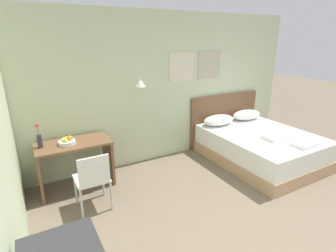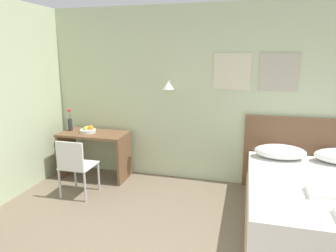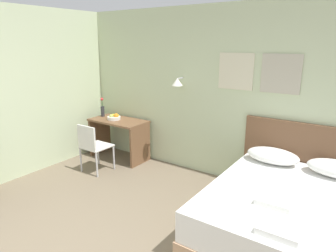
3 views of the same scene
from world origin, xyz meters
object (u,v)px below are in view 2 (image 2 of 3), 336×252
pillow_left (280,152)px  folded_towel_near_foot (325,193)px  desk_chair (75,164)px  headboard (306,155)px  bed (320,207)px  fruit_bowl (88,130)px  flower_vase (70,122)px  desk (94,147)px

pillow_left → folded_towel_near_foot: pillow_left is taller
pillow_left → desk_chair: desk_chair is taller
headboard → pillow_left: size_ratio=2.53×
bed → folded_towel_near_foot: folded_towel_near_foot is taller
fruit_bowl → flower_vase: 0.36m
bed → folded_towel_near_foot: bearing=-98.6°
desk_chair → flower_vase: flower_vase is taller
flower_vase → headboard: bearing=4.2°
bed → desk: desk is taller
folded_towel_near_foot → bed: bearing=81.4°
folded_towel_near_foot → flower_vase: size_ratio=0.94×
folded_towel_near_foot → desk_chair: size_ratio=0.41×
bed → pillow_left: (-0.38, 0.76, 0.38)m
headboard → flower_vase: size_ratio=4.74×
bed → pillow_left: bearing=116.5°
desk → flower_vase: 0.57m
desk → fruit_bowl: (-0.08, -0.02, 0.27)m
pillow_left → folded_towel_near_foot: bearing=-72.5°
flower_vase → pillow_left: bearing=-0.2°
pillow_left → desk: size_ratio=0.64×
headboard → fruit_bowl: size_ratio=7.16×
headboard → pillow_left: bearing=-144.3°
pillow_left → flower_vase: flower_vase is taller
bed → desk_chair: 3.08m
folded_towel_near_foot → desk: (-3.12, 1.04, -0.08)m
pillow_left → flower_vase: size_ratio=1.88×
headboard → pillow_left: headboard is taller
headboard → fruit_bowl: bearing=-174.5°
desk_chair → bed: bearing=-0.4°
bed → fruit_bowl: bearing=167.4°
fruit_bowl → bed: bearing=-12.6°
bed → folded_towel_near_foot: 0.43m
flower_vase → bed: bearing=-12.1°
bed → desk: size_ratio=1.90×
folded_towel_near_foot → headboard: bearing=88.0°
desk_chair → fruit_bowl: (-0.17, 0.70, 0.29)m
folded_towel_near_foot → fruit_bowl: 3.36m
bed → flower_vase: bearing=167.9°
bed → desk: bearing=166.8°
headboard → bed: bearing=-90.0°
pillow_left → fruit_bowl: fruit_bowl is taller
bed → folded_towel_near_foot: size_ratio=5.90×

